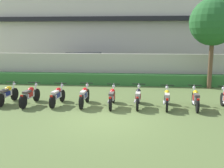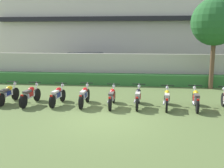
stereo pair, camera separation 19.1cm
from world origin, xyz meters
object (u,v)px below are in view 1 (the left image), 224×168
Objects in this scene: motorcycle_in_row_0 at (7,94)px; motorcycle_in_row_7 at (196,98)px; tree_near_inspector at (213,22)px; motorcycle_in_row_2 at (57,95)px; parked_car at (86,65)px; motorcycle_in_row_6 at (167,98)px; motorcycle_in_row_5 at (138,97)px; motorcycle_in_row_4 at (112,97)px; motorcycle_in_row_1 at (30,95)px; motorcycle_in_row_3 at (84,96)px.

motorcycle_in_row_0 is 8.59m from motorcycle_in_row_7.
tree_near_inspector is 6.07m from motorcycle_in_row_7.
motorcycle_in_row_7 reaches higher than motorcycle_in_row_2.
motorcycle_in_row_6 is (5.20, -8.16, -0.50)m from parked_car.
motorcycle_in_row_5 is 2.49m from motorcycle_in_row_7.
motorcycle_in_row_5 is at bearing -70.77° from parked_car.
motorcycle_in_row_0 is 7.36m from motorcycle_in_row_6.
motorcycle_in_row_5 reaches higher than motorcycle_in_row_2.
motorcycle_in_row_0 is at bearing -111.65° from parked_car.
motorcycle_in_row_0 reaches higher than motorcycle_in_row_4.
motorcycle_in_row_4 is at bearing -85.50° from motorcycle_in_row_1.
parked_car reaches higher than motorcycle_in_row_1.
parked_car is 8.12m from motorcycle_in_row_2.
motorcycle_in_row_2 is 0.95× the size of motorcycle_in_row_3.
motorcycle_in_row_7 is (1.23, 0.01, 0.01)m from motorcycle_in_row_6.
motorcycle_in_row_5 is at bearing -88.72° from motorcycle_in_row_3.
motorcycle_in_row_0 is 0.97× the size of motorcycle_in_row_4.
motorcycle_in_row_4 is at bearing -87.25° from motorcycle_in_row_0.
motorcycle_in_row_5 is (-4.31, -4.59, -3.46)m from tree_near_inspector.
tree_near_inspector is 9.86m from motorcycle_in_row_2.
motorcycle_in_row_1 is 1.01× the size of motorcycle_in_row_7.
tree_near_inspector is 2.74× the size of motorcycle_in_row_4.
motorcycle_in_row_0 is 0.95× the size of motorcycle_in_row_1.
motorcycle_in_row_6 is at bearing -86.87° from motorcycle_in_row_0.
motorcycle_in_row_0 reaches higher than motorcycle_in_row_7.
motorcycle_in_row_6 is (7.36, -0.07, -0.01)m from motorcycle_in_row_0.
motorcycle_in_row_0 is 1.16m from motorcycle_in_row_1.
motorcycle_in_row_5 is (3.94, -8.10, -0.49)m from parked_car.
motorcycle_in_row_4 is (1.27, -0.05, -0.01)m from motorcycle_in_row_3.
motorcycle_in_row_0 is 3.67m from motorcycle_in_row_3.
motorcycle_in_row_0 is 0.97× the size of motorcycle_in_row_7.
motorcycle_in_row_2 is at bearing 90.64° from motorcycle_in_row_3.
motorcycle_in_row_0 is 6.10m from motorcycle_in_row_5.
motorcycle_in_row_6 is (4.95, -0.05, -0.00)m from motorcycle_in_row_2.
motorcycle_in_row_4 is 3.65m from motorcycle_in_row_7.
tree_near_inspector reaches higher than motorcycle_in_row_2.
motorcycle_in_row_1 reaches higher than motorcycle_in_row_2.
tree_near_inspector is 2.81× the size of motorcycle_in_row_6.
parked_car is at bearing 156.95° from tree_near_inspector.
motorcycle_in_row_0 is (-10.41, -4.58, -3.46)m from tree_near_inspector.
motorcycle_in_row_7 is (6.19, -0.04, 0.00)m from motorcycle_in_row_2.
tree_near_inspector reaches higher than motorcycle_in_row_3.
motorcycle_in_row_3 is (1.26, -0.01, 0.02)m from motorcycle_in_row_2.
motorcycle_in_row_6 is at bearing -85.71° from motorcycle_in_row_1.
tree_near_inspector is at bearing -27.62° from motorcycle_in_row_6.
tree_near_inspector is 11.88m from motorcycle_in_row_0.
motorcycle_in_row_2 is 0.96× the size of motorcycle_in_row_6.
tree_near_inspector reaches higher than motorcycle_in_row_1.
parked_car is 8.64m from motorcycle_in_row_4.
motorcycle_in_row_4 is (-5.47, -4.66, -3.47)m from tree_near_inspector.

